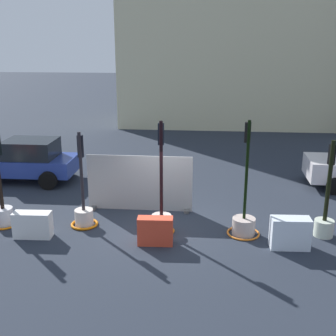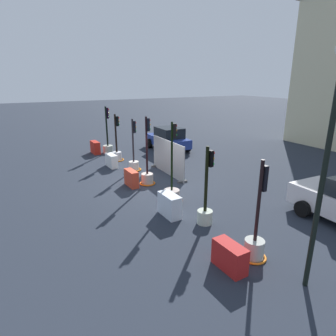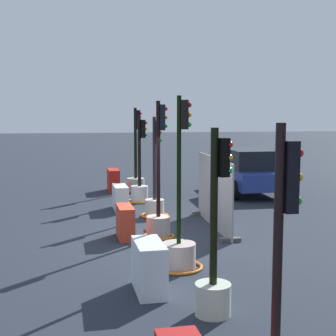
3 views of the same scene
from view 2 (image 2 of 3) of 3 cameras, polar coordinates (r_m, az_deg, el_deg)
ground_plane at (r=14.78m, az=-3.10°, el=-2.87°), size 120.00×120.00×0.00m
traffic_light_0 at (r=21.06m, az=-11.83°, el=4.76°), size 0.68×0.68×3.26m
traffic_light_1 at (r=18.91m, az=-10.08°, el=3.18°), size 0.88×0.88×2.98m
traffic_light_2 at (r=16.69m, az=-6.78°, el=1.14°), size 0.85×0.85×2.97m
traffic_light_3 at (r=14.43m, az=-4.11°, el=-1.05°), size 0.79×0.79×3.38m
traffic_light_4 at (r=12.41m, az=0.76°, el=-4.46°), size 0.97×0.97×3.44m
traffic_light_5 at (r=10.57m, az=7.44°, el=-7.55°), size 0.56×0.56×2.89m
traffic_light_6 at (r=9.02m, az=16.82°, el=-13.92°), size 0.77×0.77×3.02m
construction_barrier_0 at (r=21.04m, az=-14.21°, el=3.96°), size 1.12×0.46×0.86m
construction_barrier_1 at (r=17.58m, az=-11.12°, el=1.45°), size 1.11×0.47×0.77m
construction_barrier_2 at (r=14.26m, az=-7.26°, el=-2.03°), size 1.01×0.41×0.81m
construction_barrier_3 at (r=11.12m, az=0.31°, el=-7.36°), size 1.09×0.53×0.89m
construction_barrier_4 at (r=8.48m, az=12.11°, el=-16.79°), size 1.05×0.51×0.77m
car_blue_estate at (r=21.33m, az=0.03°, el=5.83°), size 3.99×2.19×1.71m
street_lamp_post at (r=7.25m, az=29.29°, el=4.55°), size 0.36×0.36×5.84m
site_fence_panel at (r=15.80m, az=-0.02°, el=1.92°), size 3.53×0.50×1.90m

